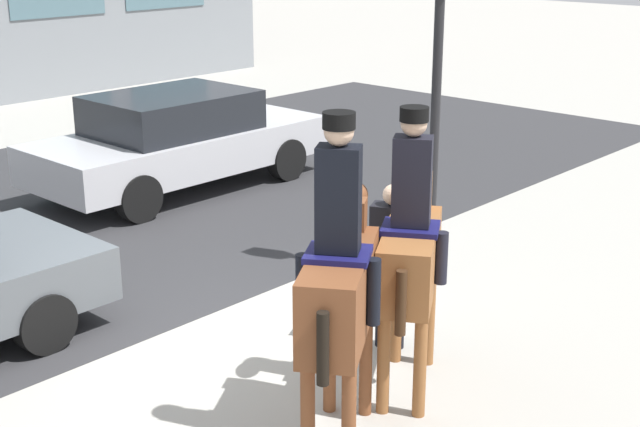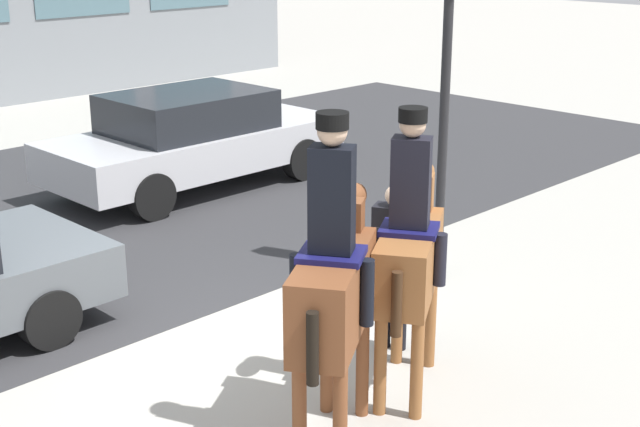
{
  "view_description": "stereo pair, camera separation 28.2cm",
  "coord_description": "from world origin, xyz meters",
  "px_view_note": "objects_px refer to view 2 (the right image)",
  "views": [
    {
      "loc": [
        -5.25,
        -6.3,
        3.99
      ],
      "look_at": [
        0.22,
        -1.25,
        1.56
      ],
      "focal_mm": 50.0,
      "sensor_mm": 36.0,
      "label": 1
    },
    {
      "loc": [
        -5.06,
        -6.5,
        3.99
      ],
      "look_at": [
        0.22,
        -1.25,
        1.56
      ],
      "focal_mm": 50.0,
      "sensor_mm": 36.0,
      "label": 2
    }
  ],
  "objects_px": {
    "mounted_horse_companion": "(410,250)",
    "pedestrian_bystander": "(394,255)",
    "mounted_horse_lead": "(334,283)",
    "street_car_far_lane": "(193,138)",
    "traffic_light": "(448,48)"
  },
  "relations": [
    {
      "from": "mounted_horse_companion",
      "to": "pedestrian_bystander",
      "type": "bearing_deg",
      "value": 18.27
    },
    {
      "from": "pedestrian_bystander",
      "to": "street_car_far_lane",
      "type": "distance_m",
      "value": 6.28
    },
    {
      "from": "mounted_horse_companion",
      "to": "traffic_light",
      "type": "relative_size",
      "value": 0.64
    },
    {
      "from": "mounted_horse_lead",
      "to": "mounted_horse_companion",
      "type": "xyz_separation_m",
      "value": [
        1.11,
        0.16,
        -0.07
      ]
    },
    {
      "from": "pedestrian_bystander",
      "to": "street_car_far_lane",
      "type": "relative_size",
      "value": 0.35
    },
    {
      "from": "pedestrian_bystander",
      "to": "street_car_far_lane",
      "type": "xyz_separation_m",
      "value": [
        2.11,
        5.92,
        -0.18
      ]
    },
    {
      "from": "mounted_horse_lead",
      "to": "traffic_light",
      "type": "bearing_deg",
      "value": -7.85
    },
    {
      "from": "street_car_far_lane",
      "to": "traffic_light",
      "type": "distance_m",
      "value": 5.44
    },
    {
      "from": "mounted_horse_lead",
      "to": "street_car_far_lane",
      "type": "bearing_deg",
      "value": 28.29
    },
    {
      "from": "mounted_horse_companion",
      "to": "traffic_light",
      "type": "height_order",
      "value": "traffic_light"
    },
    {
      "from": "mounted_horse_lead",
      "to": "pedestrian_bystander",
      "type": "xyz_separation_m",
      "value": [
        1.6,
        0.74,
        -0.41
      ]
    },
    {
      "from": "mounted_horse_companion",
      "to": "traffic_light",
      "type": "bearing_deg",
      "value": -0.1
    },
    {
      "from": "traffic_light",
      "to": "mounted_horse_companion",
      "type": "bearing_deg",
      "value": -148.49
    },
    {
      "from": "mounted_horse_companion",
      "to": "pedestrian_bystander",
      "type": "height_order",
      "value": "mounted_horse_companion"
    },
    {
      "from": "street_car_far_lane",
      "to": "mounted_horse_lead",
      "type": "bearing_deg",
      "value": -119.1
    }
  ]
}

